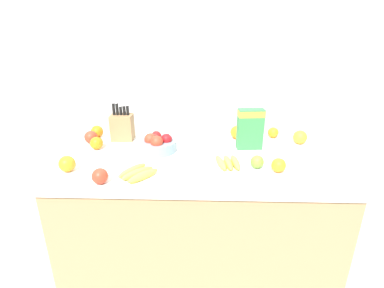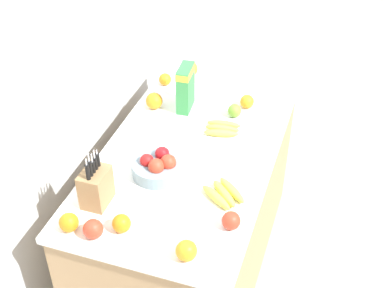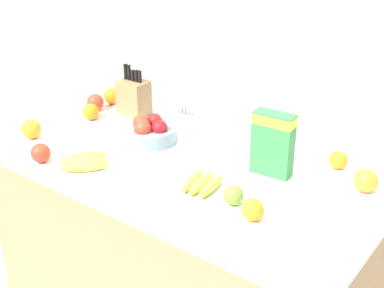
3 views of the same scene
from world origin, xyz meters
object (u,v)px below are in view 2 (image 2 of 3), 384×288
(fruit_bowl, at_px, (158,166))
(apple_middle, at_px, (93,229))
(knife_block, at_px, (96,186))
(apple_front, at_px, (234,111))
(orange_near_bowl, at_px, (154,101))
(orange_front_center, at_px, (165,79))
(banana_bunch_right, at_px, (224,194))
(apple_rear, at_px, (231,221))
(orange_by_cereal, at_px, (186,251))
(orange_front_left, at_px, (247,102))
(orange_mid_left, at_px, (190,69))
(cereal_box, at_px, (185,86))
(orange_front_right, at_px, (122,223))
(banana_bunch_left, at_px, (222,129))
(orange_back_center, at_px, (69,222))

(fruit_bowl, distance_m, apple_middle, 0.45)
(knife_block, height_order, apple_front, knife_block)
(orange_near_bowl, height_order, orange_front_center, orange_near_bowl)
(fruit_bowl, xyz_separation_m, apple_middle, (-0.44, 0.10, -0.00))
(orange_front_center, bearing_deg, orange_near_bowl, -172.94)
(banana_bunch_right, xyz_separation_m, apple_middle, (-0.38, 0.43, 0.02))
(apple_rear, relative_size, orange_near_bowl, 0.87)
(orange_by_cereal, bearing_deg, orange_front_left, 1.51)
(orange_mid_left, bearing_deg, banana_bunch_right, -153.47)
(cereal_box, xyz_separation_m, orange_front_right, (-0.92, -0.04, -0.10))
(apple_middle, distance_m, orange_by_cereal, 0.39)
(banana_bunch_left, bearing_deg, cereal_box, 59.33)
(apple_front, height_order, orange_by_cereal, orange_by_cereal)
(banana_bunch_right, xyz_separation_m, apple_rear, (-0.16, -0.07, 0.02))
(orange_front_center, xyz_separation_m, orange_front_right, (-1.11, -0.23, 0.00))
(apple_front, xyz_separation_m, orange_by_cereal, (-0.98, -0.07, 0.01))
(orange_front_center, bearing_deg, orange_mid_left, -35.46)
(banana_bunch_right, bearing_deg, orange_by_cereal, 173.11)
(apple_front, height_order, orange_near_bowl, orange_near_bowl)
(banana_bunch_left, distance_m, orange_by_cereal, 0.83)
(fruit_bowl, bearing_deg, banana_bunch_left, -25.13)
(orange_front_left, xyz_separation_m, orange_front_center, (0.08, 0.50, -0.00))
(orange_near_bowl, height_order, orange_front_right, orange_near_bowl)
(banana_bunch_left, xyz_separation_m, orange_front_left, (0.25, -0.06, 0.02))
(cereal_box, height_order, orange_by_cereal, cereal_box)
(orange_front_left, bearing_deg, knife_block, 154.59)
(cereal_box, relative_size, fruit_bowl, 1.07)
(banana_bunch_left, bearing_deg, banana_bunch_right, -163.33)
(orange_front_right, bearing_deg, orange_front_left, -14.47)
(fruit_bowl, bearing_deg, orange_near_bowl, 23.28)
(apple_rear, height_order, orange_back_center, orange_back_center)
(knife_block, bearing_deg, apple_rear, -86.57)
(orange_by_cereal, bearing_deg, cereal_box, 19.12)
(fruit_bowl, relative_size, banana_bunch_right, 1.04)
(apple_front, xyz_separation_m, apple_middle, (-0.99, 0.31, 0.01))
(orange_mid_left, distance_m, orange_front_center, 0.18)
(apple_rear, height_order, orange_near_bowl, orange_near_bowl)
(apple_rear, bearing_deg, banana_bunch_left, 18.80)
(orange_by_cereal, distance_m, orange_front_right, 0.30)
(banana_bunch_right, bearing_deg, cereal_box, 32.35)
(knife_block, xyz_separation_m, banana_bunch_left, (0.66, -0.37, -0.07))
(cereal_box, height_order, fruit_bowl, cereal_box)
(banana_bunch_left, height_order, orange_mid_left, orange_mid_left)
(orange_front_left, xyz_separation_m, orange_mid_left, (0.23, 0.39, 0.01))
(cereal_box, xyz_separation_m, orange_near_bowl, (-0.06, 0.16, -0.09))
(apple_front, xyz_separation_m, orange_back_center, (-0.99, 0.42, 0.00))
(fruit_bowl, relative_size, orange_by_cereal, 2.72)
(orange_front_center, height_order, orange_front_right, orange_front_right)
(orange_by_cereal, height_order, orange_near_bowl, orange_near_bowl)
(apple_middle, bearing_deg, orange_front_center, 6.79)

